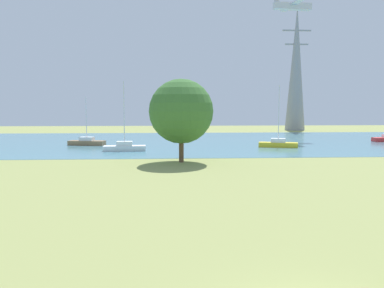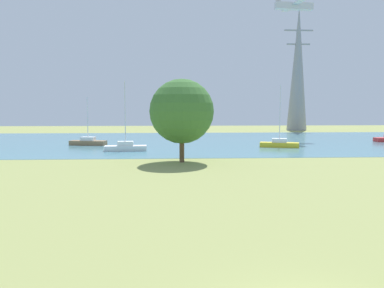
% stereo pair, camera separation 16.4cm
% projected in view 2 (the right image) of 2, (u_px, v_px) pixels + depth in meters
% --- Properties ---
extents(ground_plane, '(160.00, 160.00, 0.00)m').
position_uv_depth(ground_plane, '(213.00, 172.00, 30.33)').
color(ground_plane, '#8C9351').
extents(water_surface, '(140.00, 40.00, 0.02)m').
position_uv_depth(water_surface, '(193.00, 141.00, 58.16)').
color(water_surface, teal).
rests_on(water_surface, ground).
extents(sailboat_yellow, '(5.03, 2.85, 7.80)m').
position_uv_depth(sailboat_yellow, '(279.00, 144.00, 49.17)').
color(sailboat_yellow, yellow).
rests_on(sailboat_yellow, water_surface).
extents(sailboat_brown, '(5.00, 2.44, 6.38)m').
position_uv_depth(sailboat_brown, '(88.00, 142.00, 51.94)').
color(sailboat_brown, brown).
rests_on(sailboat_brown, water_surface).
extents(sailboat_white, '(4.90, 1.85, 7.99)m').
position_uv_depth(sailboat_white, '(126.00, 147.00, 44.97)').
color(sailboat_white, white).
rests_on(sailboat_white, water_surface).
extents(tree_east_far, '(5.88, 5.88, 7.58)m').
position_uv_depth(tree_east_far, '(182.00, 111.00, 35.39)').
color(tree_east_far, brown).
rests_on(tree_east_far, ground).
extents(electricity_pylon, '(6.40, 4.40, 27.53)m').
position_uv_depth(electricity_pylon, '(298.00, 68.00, 86.63)').
color(electricity_pylon, gray).
rests_on(electricity_pylon, ground).
extents(light_aircraft, '(6.47, 8.46, 2.10)m').
position_uv_depth(light_aircraft, '(294.00, 6.00, 64.54)').
color(light_aircraft, silver).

